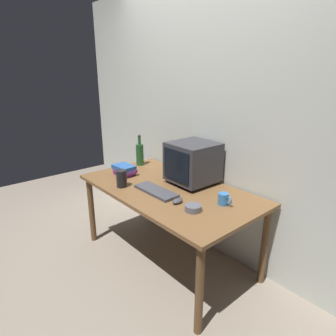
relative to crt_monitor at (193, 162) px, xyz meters
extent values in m
plane|color=gray|center=(-0.05, -0.24, -0.91)|extent=(6.00, 6.00, 0.00)
cube|color=beige|center=(-0.05, 0.26, 0.34)|extent=(4.00, 0.08, 2.50)
cube|color=brown|center=(-0.05, -0.24, -0.21)|extent=(1.61, 0.88, 0.03)
cylinder|color=brown|center=(-0.80, -0.62, -0.56)|extent=(0.06, 0.06, 0.68)
cylinder|color=brown|center=(0.69, -0.62, -0.56)|extent=(0.06, 0.06, 0.68)
cylinder|color=brown|center=(-0.80, 0.14, -0.56)|extent=(0.06, 0.06, 0.68)
cylinder|color=brown|center=(0.69, 0.14, -0.56)|extent=(0.06, 0.06, 0.68)
cube|color=#333338|center=(0.00, 0.00, -0.18)|extent=(0.29, 0.25, 0.03)
cube|color=#333338|center=(0.00, 0.00, 0.01)|extent=(0.39, 0.39, 0.34)
cube|color=black|center=(-0.01, -0.19, 0.01)|extent=(0.31, 0.02, 0.27)
cube|color=#3F3F47|center=(-0.04, -0.38, -0.18)|extent=(0.42, 0.15, 0.02)
ellipsoid|color=#3F3F47|center=(0.22, -0.38, -0.17)|extent=(0.08, 0.11, 0.04)
cylinder|color=#1E4C23|center=(-0.74, -0.04, -0.08)|extent=(0.08, 0.08, 0.23)
cylinder|color=#1E4C23|center=(-0.74, -0.04, 0.07)|extent=(0.03, 0.03, 0.08)
sphere|color=#262626|center=(-0.74, -0.04, 0.12)|extent=(0.03, 0.03, 0.03)
cylinder|color=#1E4C23|center=(-0.40, 0.07, -0.13)|extent=(0.06, 0.06, 0.12)
cylinder|color=#1E4C23|center=(-0.40, 0.07, -0.05)|extent=(0.02, 0.02, 0.04)
sphere|color=#262626|center=(-0.40, 0.07, -0.02)|extent=(0.02, 0.02, 0.02)
cube|color=#843893|center=(-0.58, -0.35, -0.18)|extent=(0.20, 0.15, 0.03)
cube|color=#843893|center=(-0.57, -0.35, -0.15)|extent=(0.20, 0.16, 0.03)
cube|color=#28569E|center=(-0.58, -0.35, -0.11)|extent=(0.22, 0.16, 0.04)
cylinder|color=#3370B2|center=(0.47, -0.14, -0.15)|extent=(0.08, 0.08, 0.09)
torus|color=#3370B2|center=(0.52, -0.14, -0.14)|extent=(0.06, 0.01, 0.06)
cylinder|color=#595B66|center=(0.39, -0.39, -0.17)|extent=(0.12, 0.12, 0.04)
cylinder|color=black|center=(-0.34, -0.53, -0.12)|extent=(0.09, 0.09, 0.15)
camera|label=1|loc=(1.69, -1.74, 0.75)|focal=30.77mm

